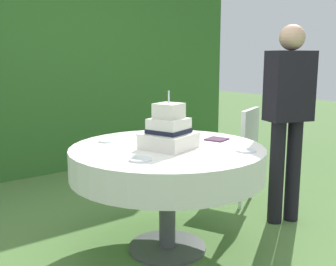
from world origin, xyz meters
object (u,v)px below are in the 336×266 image
at_px(serving_plate_far, 140,159).
at_px(napkin_stack, 217,139).
at_px(serving_plate_left, 144,134).
at_px(standing_person, 288,111).
at_px(serving_plate_right, 246,150).
at_px(serving_plate_near, 106,141).
at_px(wedding_cake, 169,131).
at_px(garden_chair, 239,146).
at_px(cake_table, 167,162).

xyz_separation_m(serving_plate_far, napkin_stack, (0.79, 0.17, -0.00)).
bearing_deg(serving_plate_left, standing_person, -34.25).
xyz_separation_m(serving_plate_right, standing_person, (0.75, 0.24, 0.18)).
bearing_deg(napkin_stack, serving_plate_far, -168.08).
bearing_deg(standing_person, napkin_stack, 167.07).
distance_m(serving_plate_near, napkin_stack, 0.81).
xyz_separation_m(serving_plate_near, serving_plate_right, (0.58, -0.82, 0.00)).
xyz_separation_m(serving_plate_far, standing_person, (1.43, 0.02, 0.18)).
distance_m(serving_plate_left, standing_person, 1.16).
bearing_deg(wedding_cake, serving_plate_left, 74.52).
height_order(serving_plate_far, serving_plate_left, same).
bearing_deg(garden_chair, serving_plate_near, 178.67).
distance_m(napkin_stack, garden_chair, 0.82).
xyz_separation_m(serving_plate_far, serving_plate_right, (0.68, -0.22, 0.00)).
bearing_deg(garden_chair, standing_person, -94.05).
height_order(serving_plate_near, serving_plate_far, same).
bearing_deg(napkin_stack, serving_plate_near, 147.54).
bearing_deg(serving_plate_right, napkin_stack, 74.31).
relative_size(cake_table, serving_plate_far, 9.89).
bearing_deg(serving_plate_left, serving_plate_far, -125.69).
relative_size(serving_plate_near, garden_chair, 0.13).
distance_m(serving_plate_right, napkin_stack, 0.40).
relative_size(napkin_stack, garden_chair, 0.16).
height_order(napkin_stack, standing_person, standing_person).
relative_size(wedding_cake, serving_plate_right, 2.99).
bearing_deg(napkin_stack, cake_table, 175.36).
bearing_deg(standing_person, serving_plate_near, 156.26).
bearing_deg(serving_plate_right, cake_table, 127.72).
xyz_separation_m(serving_plate_right, garden_chair, (0.79, 0.79, -0.21)).
xyz_separation_m(serving_plate_near, standing_person, (1.33, -0.58, 0.18)).
distance_m(serving_plate_far, garden_chair, 1.59).
distance_m(wedding_cake, serving_plate_right, 0.53).
distance_m(serving_plate_near, garden_chair, 1.38).
height_order(wedding_cake, garden_chair, wedding_cake).
relative_size(serving_plate_right, garden_chair, 0.15).
distance_m(wedding_cake, standing_person, 1.10).
xyz_separation_m(napkin_stack, garden_chair, (0.68, 0.40, -0.21)).
bearing_deg(serving_plate_far, napkin_stack, 11.92).
relative_size(serving_plate_right, standing_person, 0.08).
height_order(napkin_stack, garden_chair, garden_chair).
bearing_deg(serving_plate_left, cake_table, -104.92).
height_order(cake_table, serving_plate_far, serving_plate_far).
bearing_deg(napkin_stack, garden_chair, 30.74).
xyz_separation_m(cake_table, serving_plate_near, (-0.25, 0.40, 0.11)).
bearing_deg(garden_chair, wedding_cake, -160.36).
relative_size(serving_plate_left, napkin_stack, 0.89).
distance_m(napkin_stack, standing_person, 0.68).
relative_size(wedding_cake, napkin_stack, 2.75).
bearing_deg(standing_person, wedding_cake, 172.22).
bearing_deg(serving_plate_far, serving_plate_near, 80.26).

